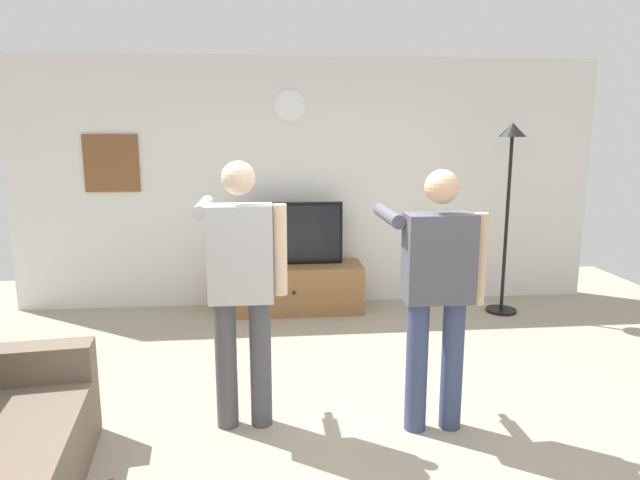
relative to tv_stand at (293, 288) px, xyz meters
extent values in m
plane|color=#9E937F|center=(0.22, -2.60, -0.26)|extent=(8.40, 8.40, 0.00)
cube|color=silver|center=(0.22, 0.35, 1.09)|extent=(6.40, 0.10, 2.70)
cube|color=olive|center=(0.00, 0.00, 0.00)|extent=(1.48, 0.51, 0.51)
sphere|color=black|center=(0.00, -0.27, 0.03)|extent=(0.04, 0.04, 0.04)
cube|color=black|center=(0.00, 0.05, 0.59)|extent=(1.08, 0.06, 0.67)
cube|color=black|center=(0.00, 0.02, 0.59)|extent=(1.02, 0.01, 0.61)
cylinder|color=white|center=(0.00, 0.29, 1.93)|extent=(0.33, 0.03, 0.33)
cube|color=brown|center=(-1.88, 0.30, 1.33)|extent=(0.56, 0.04, 0.60)
cylinder|color=black|center=(2.24, -0.26, -0.24)|extent=(0.32, 0.32, 0.03)
cylinder|color=black|center=(2.24, -0.26, 0.69)|extent=(0.04, 0.04, 1.83)
cone|color=black|center=(2.24, -0.26, 1.67)|extent=(0.28, 0.28, 0.14)
cylinder|color=#4C4C51|center=(-0.55, -2.37, 0.17)|extent=(0.14, 0.14, 0.86)
cylinder|color=#4C4C51|center=(-0.33, -2.37, 0.17)|extent=(0.14, 0.14, 0.86)
cube|color=#B7B7B7|center=(-0.44, -2.37, 0.91)|extent=(0.40, 0.22, 0.61)
sphere|color=beige|center=(-0.44, -2.37, 1.38)|extent=(0.21, 0.21, 0.21)
cylinder|color=#B7B7B7|center=(-0.69, -2.08, 1.17)|extent=(0.09, 0.58, 0.09)
cube|color=white|center=(-0.69, -1.76, 1.17)|extent=(0.04, 0.12, 0.04)
cylinder|color=beige|center=(-0.19, -2.37, 0.93)|extent=(0.09, 0.09, 0.58)
cylinder|color=#384266|center=(0.67, -2.53, 0.18)|extent=(0.14, 0.14, 0.87)
cylinder|color=#384266|center=(0.90, -2.53, 0.18)|extent=(0.14, 0.14, 0.87)
cube|color=#4C4C56|center=(0.78, -2.53, 0.89)|extent=(0.43, 0.22, 0.55)
sphere|color=tan|center=(0.78, -2.53, 1.33)|extent=(0.21, 0.21, 0.21)
cylinder|color=#4C4C56|center=(0.53, -2.24, 1.12)|extent=(0.09, 0.58, 0.09)
cube|color=white|center=(0.53, -1.92, 1.12)|extent=(0.04, 0.12, 0.04)
cylinder|color=tan|center=(1.04, -2.53, 0.88)|extent=(0.09, 0.09, 0.58)
cube|color=#6B5B4C|center=(-1.78, -2.48, 0.27)|extent=(0.87, 0.29, 0.22)
camera|label=1|loc=(-0.28, -5.83, 1.66)|focal=31.44mm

